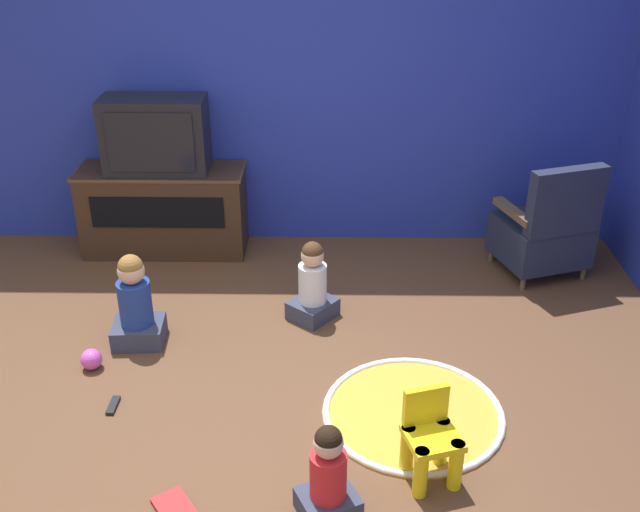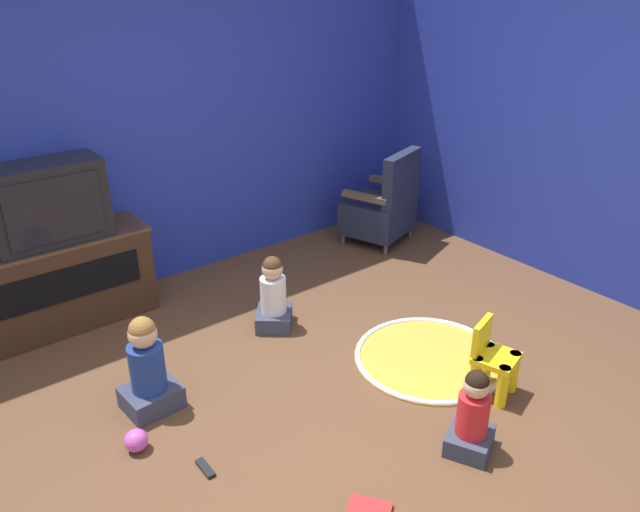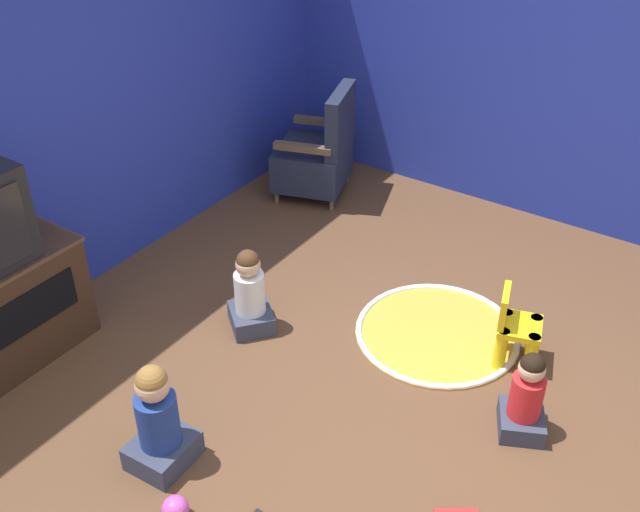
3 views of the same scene
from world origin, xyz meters
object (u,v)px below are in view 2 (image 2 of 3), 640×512
television (47,203)px  remote_control (205,468)px  tv_cabinet (62,281)px  yellow_kid_chair (492,364)px  child_watching_left (273,297)px  black_armchair (383,207)px  book (369,511)px  child_watching_center (148,370)px  toy_ball (136,440)px  child_watching_right (473,417)px

television → remote_control: bearing=-88.0°
tv_cabinet → yellow_kid_chair: 2.98m
television → child_watching_left: 1.64m
yellow_kid_chair → remote_control: 1.77m
black_armchair → remote_control: black_armchair is taller
yellow_kid_chair → child_watching_left: child_watching_left is taller
book → remote_control: 0.88m
television → black_armchair: 2.88m
child_watching_center → remote_control: size_ratio=4.04×
tv_cabinet → book: tv_cabinet is taller
black_armchair → toy_ball: size_ratio=6.92×
tv_cabinet → child_watching_left: bearing=-39.8°
yellow_kid_chair → remote_control: (-1.69, 0.50, -0.20)m
child_watching_center → child_watching_right: (1.19, -1.39, -0.04)m
black_armchair → remote_control: (-2.74, -1.58, -0.33)m
television → yellow_kid_chair: bearing=-53.7°
television → child_watching_left: size_ratio=1.35×
child_watching_left → book: size_ratio=2.16×
book → child_watching_right: bearing=-126.1°
toy_ball → remote_control: bearing=-58.8°
toy_ball → book: bearing=-57.6°
black_armchair → book: black_armchair is taller
tv_cabinet → toy_ball: 1.58m
child_watching_left → book: child_watching_left is taller
yellow_kid_chair → toy_ball: size_ratio=3.73×
child_watching_right → remote_control: bearing=122.4°
tv_cabinet → child_watching_center: 1.27m
child_watching_left → child_watching_right: size_ratio=1.09×
yellow_kid_chair → child_watching_center: child_watching_center is taller
black_armchair → child_watching_left: bearing=2.4°
tv_cabinet → child_watching_right: size_ratio=2.45×
television → child_watching_center: size_ratio=1.22×
television → toy_ball: (-0.15, -1.53, -0.87)m
toy_ball → child_watching_right: bearing=-38.0°
child_watching_left → child_watching_center: child_watching_center is taller
tv_cabinet → yellow_kid_chair: bearing=-54.0°
toy_ball → remote_control: size_ratio=0.84×
book → television: bearing=-23.5°
child_watching_center → child_watching_right: bearing=-52.6°
book → black_armchair: bearing=-79.6°
book → yellow_kid_chair: bearing=-114.2°
yellow_kid_chair → book: 1.25m
child_watching_right → book: size_ratio=1.98×
black_armchair → book: bearing=27.2°
remote_control → child_watching_right: bearing=-120.8°
television → toy_ball: bearing=-95.6°
book → remote_control: book is taller
tv_cabinet → television: (0.00, -0.03, 0.59)m
television → child_watching_right: size_ratio=1.47×
child_watching_right → remote_control: 1.42m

